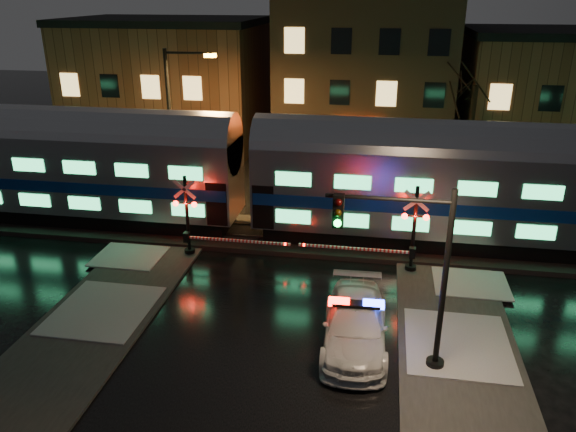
{
  "coord_description": "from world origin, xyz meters",
  "views": [
    {
      "loc": [
        3.5,
        -19.91,
        11.35
      ],
      "look_at": [
        -0.33,
        2.5,
        2.2
      ],
      "focal_mm": 35.0,
      "sensor_mm": 36.0,
      "label": 1
    }
  ],
  "objects_px": {
    "police_car": "(355,325)",
    "traffic_light": "(412,277)",
    "crossing_signal_right": "(405,238)",
    "crossing_signal_left": "(195,225)",
    "streetlight": "(175,117)"
  },
  "relations": [
    {
      "from": "police_car",
      "to": "crossing_signal_right",
      "type": "height_order",
      "value": "crossing_signal_right"
    },
    {
      "from": "police_car",
      "to": "traffic_light",
      "type": "bearing_deg",
      "value": -31.96
    },
    {
      "from": "crossing_signal_right",
      "to": "traffic_light",
      "type": "bearing_deg",
      "value": -90.32
    },
    {
      "from": "crossing_signal_right",
      "to": "crossing_signal_left",
      "type": "height_order",
      "value": "crossing_signal_right"
    },
    {
      "from": "police_car",
      "to": "crossing_signal_right",
      "type": "relative_size",
      "value": 0.97
    },
    {
      "from": "crossing_signal_right",
      "to": "streetlight",
      "type": "distance_m",
      "value": 14.5
    },
    {
      "from": "crossing_signal_right",
      "to": "crossing_signal_left",
      "type": "distance_m",
      "value": 9.28
    },
    {
      "from": "crossing_signal_left",
      "to": "streetlight",
      "type": "height_order",
      "value": "streetlight"
    },
    {
      "from": "traffic_light",
      "to": "streetlight",
      "type": "relative_size",
      "value": 0.72
    },
    {
      "from": "traffic_light",
      "to": "crossing_signal_right",
      "type": "bearing_deg",
      "value": 81.96
    },
    {
      "from": "police_car",
      "to": "crossing_signal_left",
      "type": "height_order",
      "value": "crossing_signal_left"
    },
    {
      "from": "police_car",
      "to": "crossing_signal_right",
      "type": "xyz_separation_m",
      "value": [
        1.72,
        5.71,
        0.84
      ]
    },
    {
      "from": "crossing_signal_right",
      "to": "crossing_signal_left",
      "type": "relative_size",
      "value": 1.03
    },
    {
      "from": "police_car",
      "to": "traffic_light",
      "type": "xyz_separation_m",
      "value": [
        1.68,
        -0.96,
        2.48
      ]
    },
    {
      "from": "crossing_signal_right",
      "to": "crossing_signal_left",
      "type": "bearing_deg",
      "value": -179.98
    }
  ]
}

